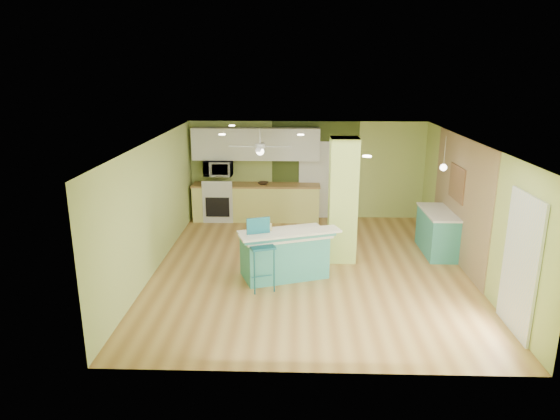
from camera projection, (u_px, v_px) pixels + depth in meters
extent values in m
cube|color=#9C6B36|center=(310.00, 268.00, 9.81)|extent=(6.00, 7.00, 0.01)
cube|color=white|center=(312.00, 141.00, 9.12)|extent=(6.00, 7.00, 0.01)
cube|color=#B3C66A|center=(307.00, 170.00, 12.83)|extent=(6.00, 0.01, 2.50)
cube|color=#B3C66A|center=(319.00, 284.00, 6.10)|extent=(6.00, 0.01, 2.50)
cube|color=#B3C66A|center=(154.00, 206.00, 9.56)|extent=(0.01, 7.00, 2.50)
cube|color=#B3C66A|center=(471.00, 208.00, 9.37)|extent=(0.01, 7.00, 2.50)
cube|color=#8C6E50|center=(460.00, 200.00, 9.95)|extent=(0.02, 3.40, 2.50)
cube|color=#3E4C1E|center=(315.00, 170.00, 12.81)|extent=(2.20, 0.02, 2.50)
cube|color=white|center=(315.00, 180.00, 12.85)|extent=(0.82, 0.05, 2.00)
cube|color=white|center=(520.00, 265.00, 7.22)|extent=(0.04, 1.08, 2.10)
cube|color=#B8D462|center=(343.00, 200.00, 9.92)|extent=(0.55, 0.55, 2.50)
cube|color=#E8E579|center=(256.00, 203.00, 12.80)|extent=(3.20, 0.60, 0.90)
cube|color=olive|center=(256.00, 185.00, 12.67)|extent=(3.25, 0.63, 0.04)
cube|color=silver|center=(219.00, 203.00, 12.83)|extent=(0.76, 0.64, 0.90)
cube|color=black|center=(218.00, 207.00, 12.52)|extent=(0.59, 0.02, 0.50)
cube|color=silver|center=(217.00, 185.00, 12.39)|extent=(0.76, 0.06, 0.18)
cube|color=white|center=(256.00, 144.00, 12.50)|extent=(3.20, 0.34, 0.80)
imported|color=white|center=(218.00, 168.00, 12.58)|extent=(0.70, 0.48, 0.39)
cylinder|color=silver|center=(260.00, 137.00, 11.13)|extent=(0.03, 0.03, 0.40)
cylinder|color=silver|center=(260.00, 146.00, 11.18)|extent=(0.24, 0.24, 0.10)
sphere|color=white|center=(260.00, 151.00, 11.22)|extent=(0.18, 0.18, 0.18)
cylinder|color=silver|center=(445.00, 152.00, 9.84)|extent=(0.01, 0.01, 0.62)
sphere|color=white|center=(443.00, 167.00, 9.93)|extent=(0.14, 0.14, 0.14)
cube|color=brown|center=(457.00, 183.00, 10.06)|extent=(0.03, 0.90, 0.70)
cube|color=teal|center=(284.00, 256.00, 9.33)|extent=(1.69, 1.23, 0.81)
cube|color=white|center=(284.00, 234.00, 9.22)|extent=(1.80, 1.35, 0.04)
cube|color=teal|center=(291.00, 236.00, 8.87)|extent=(1.66, 0.70, 0.12)
cube|color=white|center=(291.00, 233.00, 8.85)|extent=(1.85, 0.98, 0.04)
cylinder|color=#1C677E|center=(255.00, 273.00, 8.56)|extent=(0.03, 0.03, 0.80)
cylinder|color=#1C677E|center=(274.00, 271.00, 8.67)|extent=(0.03, 0.03, 0.80)
cylinder|color=#1C677E|center=(249.00, 266.00, 8.88)|extent=(0.03, 0.03, 0.80)
cylinder|color=#1C677E|center=(268.00, 263.00, 8.99)|extent=(0.03, 0.03, 0.80)
cube|color=#1C677E|center=(261.00, 246.00, 8.66)|extent=(0.54, 0.54, 0.03)
cube|color=#1C677E|center=(258.00, 230.00, 8.77)|extent=(0.41, 0.17, 0.44)
cube|color=teal|center=(437.00, 233.00, 10.52)|extent=(0.56, 1.36, 0.88)
cube|color=white|center=(439.00, 212.00, 10.39)|extent=(0.60, 1.42, 0.04)
imported|color=#342315|center=(263.00, 183.00, 12.63)|extent=(0.32, 0.32, 0.06)
cylinder|color=yellow|center=(268.00, 229.00, 9.18)|extent=(0.14, 0.14, 0.19)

